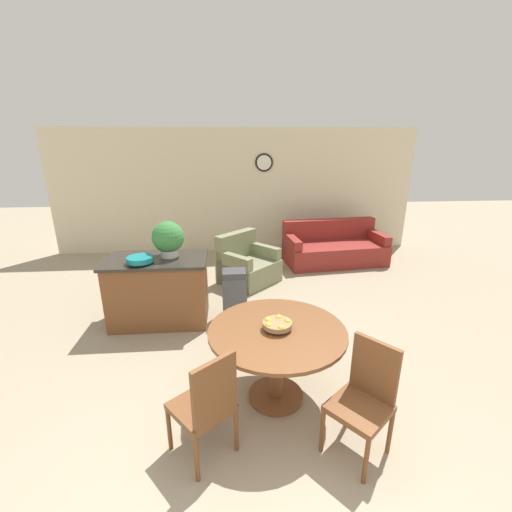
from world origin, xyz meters
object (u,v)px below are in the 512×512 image
Objects in this scene: fruit_bowl at (277,324)px; potted_plant at (168,238)px; kitchen_island at (159,290)px; teal_bowl at (140,259)px; trash_bin at (235,295)px; dining_chair_near_left at (207,403)px; dining_chair_near_right at (365,394)px; armchair at (247,266)px; dining_table at (277,345)px; couch at (334,249)px.

potted_plant is at bearing 125.34° from fruit_bowl.
kitchen_island is 4.02× the size of teal_bowl.
fruit_bowl is at bearing -77.72° from trash_bin.
dining_chair_near_right is at bearing -39.88° from dining_chair_near_left.
potted_plant is (0.33, 0.26, 0.20)m from teal_bowl.
armchair is at bearing 47.82° from potted_plant.
dining_chair_near_right is (0.62, -0.62, -0.07)m from dining_table.
teal_bowl is at bearing -170.96° from trash_bin.
couch is (3.15, 2.23, -0.18)m from kitchen_island.
teal_bowl reaches higher than trash_bin.
dining_chair_near_left reaches higher than couch.
dining_chair_near_left reaches higher than fruit_bowl.
kitchen_island is (-1.40, 1.66, -0.35)m from fruit_bowl.
fruit_bowl is 0.13× the size of couch.
armchair is at bearing 45.60° from kitchen_island.
kitchen_island is 1.04m from trash_bin.
fruit_bowl is 2.20m from kitchen_island.
armchair is (0.52, 3.60, -0.23)m from dining_chair_near_left.
dining_chair_near_right is 1.97× the size of potted_plant.
dining_table is 4.28m from couch.
dining_chair_near_right is 1.33× the size of trash_bin.
kitchen_island reaches higher than armchair.
teal_bowl is at bearing -130.46° from kitchen_island.
couch is at bearing -17.87° from armchair.
dining_table is 0.88m from dining_chair_near_left.
kitchen_island is at bearing 130.15° from dining_table.
teal_bowl reaches higher than dining_chair_near_right.
dining_chair_near_left is 0.46× the size of couch.
trash_bin is at bearing 102.28° from fruit_bowl.
potted_plant is 0.40× the size of armchair.
fruit_bowl is 4.30m from couch.
dining_table is 2.21m from potted_plant.
couch is at bearing 35.82° from potted_plant.
trash_bin is at bearing -144.97° from armchair.
fruit_bowl is 3.03m from armchair.
potted_plant reaches higher than teal_bowl.
kitchen_island is 2.78× the size of potted_plant.
couch is (2.98, 2.15, -0.89)m from potted_plant.
dining_chair_near_right is at bearing -51.96° from potted_plant.
trash_bin is 3.07m from couch.
dining_chair_near_right is 0.93m from fruit_bowl.
dining_chair_near_right is at bearing -110.10° from couch.
armchair reaches higher than fruit_bowl.
kitchen_island is at bearing 130.14° from fruit_bowl.
dining_chair_near_right reaches higher than kitchen_island.
teal_bowl reaches higher than armchair.
potted_plant is at bearing 125.36° from dining_table.
dining_chair_near_left is at bearing -135.43° from dining_table.
dining_table is 3.00m from armchair.
dining_chair_near_right is at bearing -45.41° from fruit_bowl.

